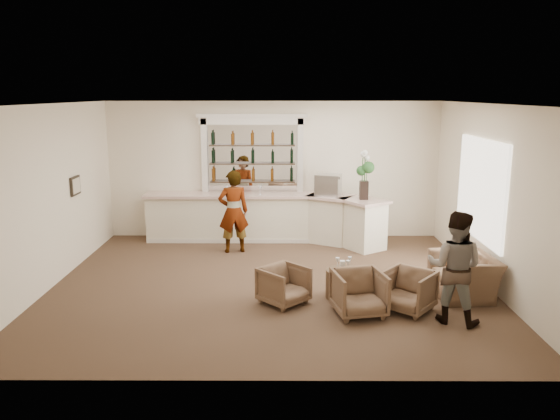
# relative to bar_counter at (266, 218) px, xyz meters

# --- Properties ---
(ground) EXTENTS (8.00, 8.00, 0.00)m
(ground) POSITION_rel_bar_counter_xyz_m (0.16, -3.00, -0.57)
(ground) COLOR #513728
(ground) RESTS_ON ground
(room_shell) EXTENTS (8.04, 7.02, 3.32)m
(room_shell) POSITION_rel_bar_counter_xyz_m (0.33, -2.29, 1.77)
(room_shell) COLOR #F3E4CA
(room_shell) RESTS_ON ground
(bar_counter) EXTENTS (5.72, 1.80, 1.14)m
(bar_counter) POSITION_rel_bar_counter_xyz_m (0.00, 0.00, 0.00)
(bar_counter) COLOR white
(bar_counter) RESTS_ON ground
(back_bar_alcove) EXTENTS (2.64, 0.25, 3.00)m
(back_bar_alcove) POSITION_rel_bar_counter_xyz_m (-0.34, 0.41, 1.46)
(back_bar_alcove) COLOR white
(back_bar_alcove) RESTS_ON ground
(cocktail_table) EXTENTS (0.64, 0.64, 0.50)m
(cocktail_table) POSITION_rel_bar_counter_xyz_m (1.46, -3.67, -0.32)
(cocktail_table) COLOR #44321D
(cocktail_table) RESTS_ON ground
(sommelier) EXTENTS (0.76, 0.59, 1.84)m
(sommelier) POSITION_rel_bar_counter_xyz_m (-0.70, -0.90, 0.35)
(sommelier) COLOR gray
(sommelier) RESTS_ON ground
(guest) EXTENTS (1.06, 0.98, 1.76)m
(guest) POSITION_rel_bar_counter_xyz_m (3.02, -4.68, 0.30)
(guest) COLOR gray
(guest) RESTS_ON ground
(armchair_left) EXTENTS (0.99, 0.99, 0.65)m
(armchair_left) POSITION_rel_bar_counter_xyz_m (0.41, -3.96, -0.25)
(armchair_left) COLOR brown
(armchair_left) RESTS_ON ground
(armchair_center) EXTENTS (0.91, 0.93, 0.72)m
(armchair_center) POSITION_rel_bar_counter_xyz_m (1.61, -4.42, -0.21)
(armchair_center) COLOR brown
(armchair_center) RESTS_ON ground
(armchair_right) EXTENTS (1.04, 1.05, 0.69)m
(armchair_right) POSITION_rel_bar_counter_xyz_m (2.43, -4.26, -0.23)
(armchair_right) COLOR brown
(armchair_right) RESTS_ON ground
(armchair_far) EXTENTS (1.06, 1.19, 0.73)m
(armchair_far) POSITION_rel_bar_counter_xyz_m (3.56, -3.60, -0.21)
(armchair_far) COLOR brown
(armchair_far) RESTS_ON ground
(espresso_machine) EXTENTS (0.68, 0.62, 0.49)m
(espresso_machine) POSITION_rel_bar_counter_xyz_m (1.46, -0.08, 0.81)
(espresso_machine) COLOR #B8B8BD
(espresso_machine) RESTS_ON bar_counter
(flower_vase) EXTENTS (0.29, 0.29, 1.10)m
(flower_vase) POSITION_rel_bar_counter_xyz_m (2.22, -0.58, 1.19)
(flower_vase) COLOR black
(flower_vase) RESTS_ON bar_counter
(wine_glass_bar_left) EXTENTS (0.07, 0.07, 0.21)m
(wine_glass_bar_left) POSITION_rel_bar_counter_xyz_m (-0.14, -0.00, 0.67)
(wine_glass_bar_left) COLOR white
(wine_glass_bar_left) RESTS_ON bar_counter
(wine_glass_bar_right) EXTENTS (0.07, 0.07, 0.21)m
(wine_glass_bar_right) POSITION_rel_bar_counter_xyz_m (-0.93, -0.02, 0.67)
(wine_glass_bar_right) COLOR white
(wine_glass_bar_right) RESTS_ON bar_counter
(wine_glass_tbl_a) EXTENTS (0.07, 0.07, 0.21)m
(wine_glass_tbl_a) POSITION_rel_bar_counter_xyz_m (1.34, -3.64, 0.03)
(wine_glass_tbl_a) COLOR white
(wine_glass_tbl_a) RESTS_ON cocktail_table
(wine_glass_tbl_b) EXTENTS (0.07, 0.07, 0.21)m
(wine_glass_tbl_b) POSITION_rel_bar_counter_xyz_m (1.56, -3.59, 0.03)
(wine_glass_tbl_b) COLOR white
(wine_glass_tbl_b) RESTS_ON cocktail_table
(wine_glass_tbl_c) EXTENTS (0.07, 0.07, 0.21)m
(wine_glass_tbl_c) POSITION_rel_bar_counter_xyz_m (1.50, -3.80, 0.03)
(wine_glass_tbl_c) COLOR white
(wine_glass_tbl_c) RESTS_ON cocktail_table
(napkin_holder) EXTENTS (0.08, 0.08, 0.12)m
(napkin_holder) POSITION_rel_bar_counter_xyz_m (1.44, -3.53, -0.01)
(napkin_holder) COLOR silver
(napkin_holder) RESTS_ON cocktail_table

